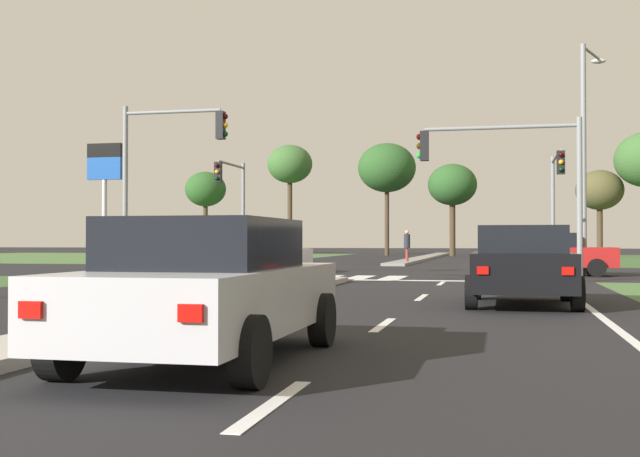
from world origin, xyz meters
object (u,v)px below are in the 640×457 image
car_red_second (553,254)px  treeline_second (290,165)px  car_white_fourth (254,254)px  pedestrian_at_median (407,242)px  street_lamp_second (585,145)px  car_silver_third (209,288)px  traffic_signal_near_left (160,161)px  traffic_signal_near_right (514,168)px  traffic_signal_far_left (234,193)px  treeline_fourth (452,185)px  treeline_near (206,190)px  fuel_price_totem (105,176)px  treeline_sixth (600,191)px  traffic_signal_far_right (556,187)px  car_black_near (522,265)px  treeline_third (387,168)px

car_red_second → treeline_second: (-19.67, 36.91, 7.00)m
car_white_fourth → treeline_second: 38.26m
pedestrian_at_median → treeline_second: bearing=-140.4°
street_lamp_second → car_silver_third: bearing=-104.7°
car_silver_third → treeline_second: 61.50m
car_silver_third → traffic_signal_near_left: size_ratio=0.75×
traffic_signal_near_right → traffic_signal_near_left: size_ratio=0.86×
traffic_signal_far_left → treeline_fourth: bearing=72.4°
treeline_near → treeline_second: treeline_second is taller
street_lamp_second → fuel_price_totem: street_lamp_second is taller
pedestrian_at_median → treeline_fourth: (1.15, 22.17, 4.56)m
pedestrian_at_median → treeline_sixth: bearing=162.3°
treeline_sixth → traffic_signal_far_right: bearing=-99.9°
treeline_near → treeline_fourth: size_ratio=1.02×
traffic_signal_near_left → treeline_second: 41.97m
traffic_signal_near_right → treeline_second: 45.37m
traffic_signal_near_left → traffic_signal_far_left: (-1.31, 11.70, -0.46)m
fuel_price_totem → traffic_signal_far_right: bearing=1.2°
car_white_fourth → treeline_sixth: size_ratio=0.64×
treeline_near → pedestrian_at_median: bearing=-50.7°
street_lamp_second → treeline_sixth: 36.17m
car_silver_third → traffic_signal_far_left: bearing=108.3°
street_lamp_second → treeline_near: street_lamp_second is taller
pedestrian_at_median → treeline_near: size_ratio=0.22×
car_red_second → treeline_fourth: bearing=-170.9°
traffic_signal_far_left → street_lamp_second: size_ratio=0.62×
traffic_signal_near_right → street_lamp_second: bearing=62.3°
car_black_near → traffic_signal_far_right: 20.94m
treeline_second → treeline_fourth: treeline_second is taller
traffic_signal_near_left → traffic_signal_far_left: bearing=96.4°
car_black_near → treeline_fourth: 49.99m
treeline_fourth → treeline_sixth: bearing=4.5°
car_black_near → car_white_fourth: size_ratio=0.95×
car_red_second → traffic_signal_near_right: traffic_signal_near_right is taller
traffic_signal_near_right → treeline_third: treeline_third is taller
traffic_signal_far_left → treeline_near: (-13.88, 32.68, 2.38)m
traffic_signal_near_right → fuel_price_totem: fuel_price_totem is taller
car_white_fourth → traffic_signal_far_right: traffic_signal_far_right is taller
treeline_third → treeline_fourth: (5.47, -0.92, -1.59)m
car_red_second → treeline_near: bearing=-144.4°
traffic_signal_near_right → treeline_fourth: 40.26m
car_red_second → fuel_price_totem: fuel_price_totem is taller
treeline_third → treeline_sixth: 17.05m
car_white_fourth → treeline_third: 36.86m
street_lamp_second → pedestrian_at_median: street_lamp_second is taller
car_silver_third → street_lamp_second: street_lamp_second is taller
car_black_near → car_red_second: bearing=84.1°
traffic_signal_near_right → treeline_sixth: size_ratio=0.75×
car_red_second → treeline_third: size_ratio=0.46×
car_silver_third → traffic_signal_far_left: 31.36m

